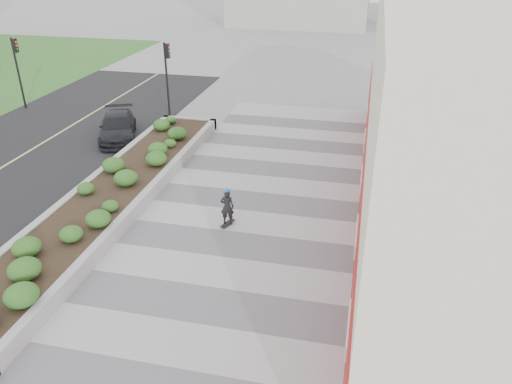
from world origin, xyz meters
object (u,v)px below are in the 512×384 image
at_px(skateboarder, 227,207).
at_px(car_dark, 118,127).
at_px(traffic_signal_near, 167,69).
at_px(traffic_signal_far, 17,63).
at_px(planter, 113,192).

bearing_deg(skateboarder, car_dark, 155.75).
xyz_separation_m(traffic_signal_near, traffic_signal_far, (-9.20, -0.50, 0.00)).
distance_m(traffic_signal_far, skateboarder, 19.24).
bearing_deg(planter, traffic_signal_near, 99.35).
height_order(traffic_signal_near, traffic_signal_far, same).
xyz_separation_m(planter, traffic_signal_near, (-1.73, 10.50, 2.34)).
height_order(traffic_signal_far, skateboarder, traffic_signal_far).
height_order(planter, traffic_signal_near, traffic_signal_near).
bearing_deg(traffic_signal_near, traffic_signal_far, -176.89).
distance_m(skateboarder, car_dark, 10.69).
relative_size(traffic_signal_near, skateboarder, 2.83).
height_order(planter, skateboarder, skateboarder).
xyz_separation_m(traffic_signal_near, car_dark, (-1.27, -4.06, -2.14)).
relative_size(planter, car_dark, 4.20).
bearing_deg(skateboarder, traffic_signal_near, 138.61).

